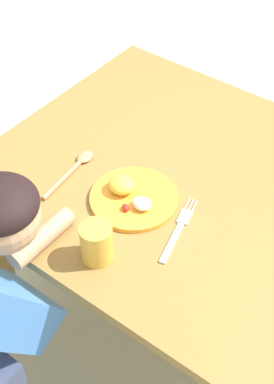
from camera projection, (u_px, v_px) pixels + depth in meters
The scene contains 6 objects.
ground_plane at pixel (181, 322), 2.04m from camera, with size 8.00×8.00×0.00m, color #ACAF93.
dining_table at pixel (192, 215), 1.64m from camera, with size 1.15×0.93×0.70m.
plate at pixel (132, 196), 1.49m from camera, with size 0.23×0.23×0.06m.
fork at pixel (178, 230), 1.42m from camera, with size 0.08×0.23×0.01m.
spoon at pixel (74, 168), 1.58m from camera, with size 0.05×0.22×0.02m.
drinking_cup at pixel (97, 243), 1.33m from camera, with size 0.08×0.08×0.10m, color gold.
Camera 1 is at (0.54, -0.98, 1.78)m, focal length 53.06 mm.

